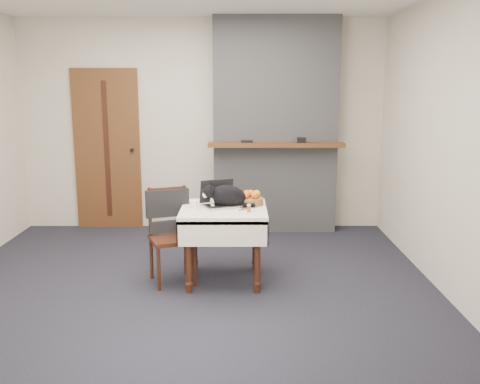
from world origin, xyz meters
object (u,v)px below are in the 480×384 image
object	(u,v)px
side_table	(224,220)
pill_bottle	(249,208)
laptop	(220,200)
cat	(227,196)
cream_jar	(194,205)
fruit_basket	(251,199)
door	(107,149)
chair	(170,221)

from	to	relation	value
side_table	pill_bottle	distance (m)	0.32
laptop	cat	bearing A→B (deg)	-45.63
laptop	cream_jar	distance (m)	0.27
fruit_basket	door	bearing A→B (deg)	134.48
cat	cream_jar	world-z (taller)	cat
cat	door	bearing A→B (deg)	117.63
door	laptop	xyz separation A→B (m)	(1.48, -1.86, -0.24)
side_table	chair	bearing A→B (deg)	175.13
cat	pill_bottle	world-z (taller)	cat
door	fruit_basket	distance (m)	2.54
door	fruit_basket	size ratio (longest dim) A/B	8.57
side_table	pill_bottle	xyz separation A→B (m)	(0.23, -0.17, 0.15)
side_table	door	bearing A→B (deg)	128.18
side_table	cream_jar	bearing A→B (deg)	-167.18
door	side_table	size ratio (longest dim) A/B	2.56
cream_jar	fruit_basket	bearing A→B (deg)	20.19
laptop	fruit_basket	bearing A→B (deg)	-12.45
cat	laptop	bearing A→B (deg)	146.40
cream_jar	chair	distance (m)	0.32
door	cream_jar	bearing A→B (deg)	-57.87
door	chair	size ratio (longest dim) A/B	2.28
door	cream_jar	distance (m)	2.37
cat	chair	bearing A→B (deg)	168.22
cat	chair	xyz separation A→B (m)	(-0.54, 0.00, -0.24)
laptop	fruit_basket	size ratio (longest dim) A/B	1.75
laptop	side_table	bearing A→B (deg)	-85.56
side_table	pill_bottle	size ratio (longest dim) A/B	10.94
cat	fruit_basket	xyz separation A→B (m)	(0.22, 0.09, -0.05)
door	cat	distance (m)	2.45
laptop	chair	size ratio (longest dim) A/B	0.47
cream_jar	chair	size ratio (longest dim) A/B	0.09
cream_jar	pill_bottle	xyz separation A→B (m)	(0.49, -0.11, -0.00)
laptop	cream_jar	world-z (taller)	laptop
pill_bottle	fruit_basket	bearing A→B (deg)	85.45
cream_jar	pill_bottle	bearing A→B (deg)	-12.34
door	cream_jar	xyz separation A→B (m)	(1.25, -1.99, -0.26)
door	side_table	distance (m)	2.49
pill_bottle	fruit_basket	world-z (taller)	fruit_basket
laptop	pill_bottle	distance (m)	0.36
cream_jar	pill_bottle	world-z (taller)	cream_jar
cat	fruit_basket	bearing A→B (deg)	9.94
door	side_table	bearing A→B (deg)	-51.82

